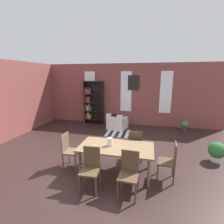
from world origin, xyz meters
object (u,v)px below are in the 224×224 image
at_px(potted_plant_by_shelf, 217,151).
at_px(potted_plant_corner, 185,126).
at_px(dining_chair_head_right, 170,160).
at_px(dining_table, 116,149).
at_px(dining_chair_far_right, 135,145).
at_px(dining_chair_near_left, 91,167).
at_px(dining_chair_near_right, 129,172).
at_px(bookshelf_tall, 92,103).
at_px(vase_on_table, 110,142).
at_px(dining_chair_head_left, 69,149).
at_px(armchair_white, 117,123).

distance_m(potted_plant_by_shelf, potted_plant_corner, 2.73).
bearing_deg(dining_chair_head_right, dining_table, 179.74).
xyz_separation_m(dining_chair_far_right, potted_plant_by_shelf, (2.34, 0.51, -0.19)).
relative_size(dining_chair_far_right, dining_chair_near_left, 1.00).
height_order(dining_table, dining_chair_near_right, dining_chair_near_right).
height_order(dining_chair_head_right, bookshelf_tall, bookshelf_tall).
height_order(dining_chair_near_left, potted_plant_corner, dining_chair_near_left).
distance_m(vase_on_table, dining_chair_head_left, 1.19).
xyz_separation_m(dining_chair_near_left, dining_chair_near_right, (0.85, -0.00, 0.00)).
bearing_deg(dining_chair_near_right, dining_chair_far_right, 89.89).
xyz_separation_m(dining_chair_head_left, bookshelf_tall, (-0.83, 4.26, 0.58)).
height_order(dining_chair_near_right, potted_plant_by_shelf, dining_chair_near_right).
xyz_separation_m(dining_table, dining_chair_far_right, (0.43, 0.72, -0.14)).
relative_size(dining_chair_near_right, potted_plant_corner, 2.04).
relative_size(dining_table, dining_chair_near_left, 1.97).
height_order(vase_on_table, potted_plant_by_shelf, vase_on_table).
relative_size(dining_chair_head_left, potted_plant_corner, 2.04).
height_order(dining_chair_far_right, dining_chair_near_left, same).
bearing_deg(potted_plant_by_shelf, dining_table, -156.13).
relative_size(dining_table, armchair_white, 1.93).
bearing_deg(dining_chair_head_right, bookshelf_tall, 128.97).
bearing_deg(dining_chair_near_right, bookshelf_tall, 117.29).
xyz_separation_m(potted_plant_by_shelf, potted_plant_corner, (-0.37, 2.71, -0.06)).
bearing_deg(potted_plant_by_shelf, dining_chair_far_right, -167.74).
distance_m(dining_chair_near_right, bookshelf_tall, 5.62).
xyz_separation_m(dining_table, vase_on_table, (-0.16, -0.00, 0.18)).
distance_m(dining_table, potted_plant_corner, 4.62).
relative_size(dining_table, dining_chair_head_right, 1.97).
relative_size(dining_chair_far_right, potted_plant_corner, 2.04).
distance_m(bookshelf_tall, armchair_white, 1.81).
bearing_deg(bookshelf_tall, dining_chair_far_right, -54.05).
bearing_deg(potted_plant_by_shelf, dining_chair_head_left, -163.27).
xyz_separation_m(dining_chair_near_right, potted_plant_corner, (1.97, 4.64, -0.25)).
relative_size(dining_chair_head_right, armchair_white, 0.98).
bearing_deg(potted_plant_corner, potted_plant_by_shelf, -82.22).
relative_size(bookshelf_tall, armchair_white, 2.28).
relative_size(dining_chair_head_right, potted_plant_by_shelf, 1.61).
bearing_deg(armchair_white, dining_chair_head_left, -100.01).
height_order(dining_chair_head_left, potted_plant_corner, dining_chair_head_left).
xyz_separation_m(dining_chair_head_left, potted_plant_by_shelf, (4.07, 1.22, -0.19)).
bearing_deg(bookshelf_tall, dining_chair_near_left, -70.96).
bearing_deg(potted_plant_corner, dining_chair_head_left, -133.30).
xyz_separation_m(vase_on_table, dining_chair_far_right, (0.59, 0.72, -0.32)).
bearing_deg(potted_plant_corner, dining_table, -121.37).
height_order(bookshelf_tall, potted_plant_corner, bookshelf_tall).
height_order(dining_chair_head_left, dining_chair_near_left, same).
bearing_deg(dining_chair_far_right, potted_plant_corner, 58.52).
relative_size(vase_on_table, dining_chair_far_right, 0.22).
height_order(dining_table, vase_on_table, vase_on_table).
bearing_deg(dining_table, dining_chair_head_right, -0.26).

